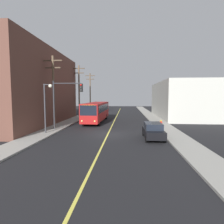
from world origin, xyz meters
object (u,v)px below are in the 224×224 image
city_bus (96,111)px  parked_car_black (153,131)px  utility_pole_far (90,91)px  utility_pole_near (53,89)px  utility_pole_mid (79,89)px  street_lamp_left (47,101)px  fire_hydrant (161,123)px  traffic_signal_left_corner (66,96)px

city_bus → parked_car_black: (7.65, -12.10, -0.98)m
utility_pole_far → utility_pole_near: bearing=-90.2°
utility_pole_mid → street_lamp_left: (0.61, -16.87, -2.04)m
city_bus → fire_hydrant: bearing=-26.1°
street_lamp_left → fire_hydrant: size_ratio=6.55×
parked_car_black → traffic_signal_left_corner: (-10.15, 3.90, 3.46)m
utility_pole_near → fire_hydrant: (14.16, 2.49, -4.67)m
parked_car_black → utility_pole_mid: utility_pole_mid is taller
traffic_signal_left_corner → street_lamp_left: size_ratio=1.09×
street_lamp_left → utility_pole_far: bearing=90.9°
utility_pole_near → utility_pole_mid: 13.58m
utility_pole_near → street_lamp_left: size_ratio=1.68×
utility_pole_mid → utility_pole_far: utility_pole_mid is taller
utility_pole_near → traffic_signal_left_corner: bearing=-26.1°
utility_pole_mid → fire_hydrant: utility_pole_mid is taller
traffic_signal_left_corner → street_lamp_left: traffic_signal_left_corner is taller
traffic_signal_left_corner → fire_hydrant: (12.26, 3.42, -3.72)m
utility_pole_mid → street_lamp_left: bearing=-87.9°
street_lamp_left → utility_pole_near: bearing=98.4°
fire_hydrant → city_bus: bearing=153.9°
utility_pole_far → traffic_signal_left_corner: (1.82, -25.03, -1.34)m
city_bus → utility_pole_mid: size_ratio=1.19×
utility_pole_far → fire_hydrant: bearing=-56.9°
utility_pole_mid → utility_pole_near: bearing=-89.5°
parked_car_black → utility_pole_far: 31.68m
traffic_signal_left_corner → fire_hydrant: size_ratio=7.14×
fire_hydrant → traffic_signal_left_corner: bearing=-164.4°
utility_pole_mid → utility_pole_far: 10.53m
city_bus → street_lamp_left: 11.43m
utility_pole_far → street_lamp_left: size_ratio=1.81×
utility_pole_near → utility_pole_mid: bearing=90.5°
utility_pole_near → utility_pole_far: (0.08, 24.10, 0.38)m
parked_car_black → fire_hydrant: 7.63m
utility_pole_near → street_lamp_left: 3.66m
parked_car_black → utility_pole_mid: (-12.17, 18.40, 4.94)m
utility_pole_near → traffic_signal_left_corner: (1.90, -0.93, -0.95)m
parked_car_black → traffic_signal_left_corner: 11.41m
parked_car_black → utility_pole_far: utility_pole_far is taller
utility_pole_far → street_lamp_left: (0.41, -27.40, -1.90)m
utility_pole_far → street_lamp_left: bearing=-89.1°
city_bus → fire_hydrant: size_ratio=14.54×
utility_pole_near → traffic_signal_left_corner: utility_pole_near is taller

